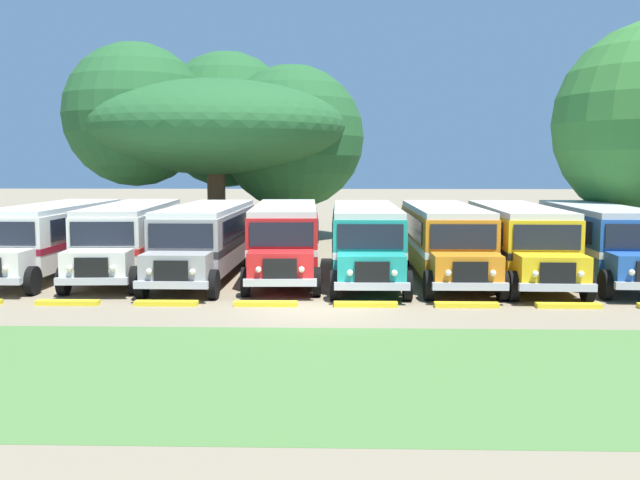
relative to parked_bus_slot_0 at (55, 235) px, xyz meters
The scene contains 17 objects.
ground_plane 13.18m from the parked_bus_slot_0, 33.73° to the right, with size 220.00×220.00×0.00m, color #84755B.
foreground_grass_strip 17.66m from the parked_bus_slot_0, 51.77° to the right, with size 80.00×8.41×0.01m, color #4C7538.
parked_bus_slot_0 is the anchor object (origin of this frame).
parked_bus_slot_1 3.13m from the parked_bus_slot_0, ahead, with size 3.21×10.91×2.82m.
parked_bus_slot_2 6.37m from the parked_bus_slot_0, ahead, with size 2.81×10.86×2.82m.
parked_bus_slot_3 9.44m from the parked_bus_slot_0, ahead, with size 3.09×10.89×2.82m.
parked_bus_slot_4 12.66m from the parked_bus_slot_0, ahead, with size 2.72×10.84×2.82m.
parked_bus_slot_5 15.75m from the parked_bus_slot_0, ahead, with size 2.73×10.85×2.82m.
parked_bus_slot_6 18.61m from the parked_bus_slot_0, ahead, with size 2.88×10.86×2.82m.
parked_bus_slot_7 21.81m from the parked_bus_slot_0, ahead, with size 3.04×10.89×2.82m.
curb_wheelstop_1 7.39m from the parked_bus_slot_0, 65.56° to the right, with size 2.00×0.36×0.15m, color yellow.
curb_wheelstop_2 9.14m from the parked_bus_slot_0, 46.97° to the right, with size 2.00×0.36×0.15m, color yellow.
curb_wheelstop_3 11.50m from the parked_bus_slot_0, 35.29° to the right, with size 2.00×0.36×0.15m, color yellow.
curb_wheelstop_4 14.18m from the parked_bus_slot_0, 27.86° to the right, with size 2.00×0.36×0.15m, color yellow.
curb_wheelstop_5 17.02m from the parked_bus_slot_0, 22.87° to the right, with size 2.00×0.36×0.15m, color yellow.
curb_wheelstop_6 19.96m from the parked_bus_slot_0, 19.34° to the right, with size 2.00×0.36×0.15m, color yellow.
broad_shade_tree 15.46m from the parked_bus_slot_0, 71.49° to the left, with size 16.80×16.26×11.52m.
Camera 1 is at (0.80, -21.73, 4.45)m, focal length 40.62 mm.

